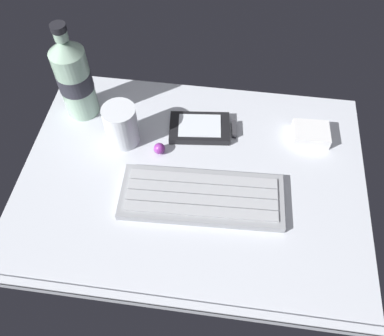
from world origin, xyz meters
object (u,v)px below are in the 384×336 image
at_px(charger_block, 311,134).
at_px(trackball_mouse, 159,149).
at_px(keyboard, 202,197).
at_px(juice_cup, 122,126).
at_px(water_bottle, 74,77).
at_px(handheld_device, 203,128).

height_order(charger_block, trackball_mouse, charger_block).
relative_size(keyboard, juice_cup, 3.47).
relative_size(juice_cup, water_bottle, 0.41).
xyz_separation_m(handheld_device, trackball_mouse, (-0.08, -0.07, 0.00)).
height_order(keyboard, water_bottle, water_bottle).
distance_m(keyboard, juice_cup, 0.21).
xyz_separation_m(keyboard, handheld_device, (-0.02, 0.16, -0.00)).
relative_size(water_bottle, trackball_mouse, 9.45).
xyz_separation_m(keyboard, charger_block, (0.20, 0.17, 0.00)).
height_order(juice_cup, charger_block, juice_cup).
bearing_deg(water_bottle, charger_block, -1.65).
distance_m(juice_cup, charger_block, 0.37).
relative_size(keyboard, handheld_device, 2.21).
xyz_separation_m(juice_cup, charger_block, (0.37, 0.05, -0.03)).
xyz_separation_m(keyboard, trackball_mouse, (-0.09, 0.09, 0.00)).
bearing_deg(handheld_device, juice_cup, -164.22).
height_order(water_bottle, charger_block, water_bottle).
bearing_deg(keyboard, charger_block, 40.72).
distance_m(juice_cup, water_bottle, 0.13).
bearing_deg(water_bottle, juice_cup, -33.11).
bearing_deg(handheld_device, keyboard, -83.95).
distance_m(keyboard, handheld_device, 0.16).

